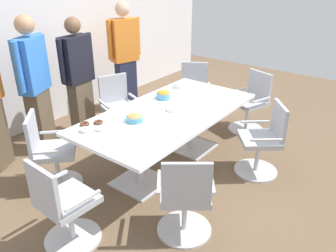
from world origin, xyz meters
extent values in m
cube|color=brown|center=(0.00, 0.00, -0.01)|extent=(10.00, 10.00, 0.01)
cube|color=white|center=(0.00, 2.40, 1.40)|extent=(8.00, 0.10, 2.80)
cube|color=white|center=(0.00, 0.00, 0.73)|extent=(2.40, 1.20, 0.04)
cube|color=silver|center=(-0.55, 0.00, 0.01)|extent=(0.56, 0.56, 0.02)
cylinder|color=silver|center=(-0.55, 0.00, 0.37)|extent=(0.09, 0.09, 0.69)
cube|color=silver|center=(0.55, 0.00, 0.01)|extent=(0.56, 0.56, 0.02)
cylinder|color=silver|center=(0.55, 0.00, 0.37)|extent=(0.09, 0.09, 0.69)
cylinder|color=silver|center=(1.55, -0.36, 0.01)|extent=(0.68, 0.68, 0.02)
cylinder|color=silver|center=(1.55, -0.36, 0.23)|extent=(0.05, 0.05, 0.41)
cube|color=#ADB2BC|center=(1.55, -0.36, 0.46)|extent=(0.58, 0.58, 0.06)
cube|color=#ADB2BC|center=(1.75, -0.42, 0.70)|extent=(0.18, 0.43, 0.42)
cube|color=silver|center=(1.47, -0.59, 0.58)|extent=(0.36, 0.15, 0.02)
cube|color=silver|center=(1.63, -0.12, 0.58)|extent=(0.36, 0.15, 0.02)
cylinder|color=silver|center=(1.41, 0.55, 0.01)|extent=(0.74, 0.74, 0.02)
cylinder|color=silver|center=(1.41, 0.55, 0.23)|extent=(0.05, 0.05, 0.41)
cube|color=#ADB2BC|center=(1.41, 0.55, 0.46)|extent=(0.63, 0.63, 0.06)
cube|color=#ADB2BC|center=(1.59, 0.66, 0.70)|extent=(0.26, 0.40, 0.42)
cube|color=silver|center=(1.53, 0.34, 0.58)|extent=(0.33, 0.21, 0.02)
cube|color=silver|center=(1.28, 0.76, 0.58)|extent=(0.33, 0.21, 0.02)
cylinder|color=silver|center=(0.20, 1.04, 0.01)|extent=(0.70, 0.70, 0.02)
cylinder|color=silver|center=(0.20, 1.04, 0.23)|extent=(0.05, 0.05, 0.41)
cube|color=#ADB2BC|center=(0.20, 1.04, 0.46)|extent=(0.59, 0.59, 0.06)
cube|color=#ADB2BC|center=(0.27, 1.24, 0.70)|extent=(0.42, 0.19, 0.42)
cube|color=silver|center=(0.43, 0.96, 0.58)|extent=(0.16, 0.35, 0.02)
cube|color=silver|center=(-0.03, 1.13, 0.58)|extent=(0.16, 0.35, 0.02)
cylinder|color=silver|center=(-1.16, 0.75, 0.01)|extent=(0.76, 0.76, 0.02)
cylinder|color=silver|center=(-1.16, 0.75, 0.23)|extent=(0.05, 0.05, 0.41)
cube|color=#ADB2BC|center=(-1.16, 0.75, 0.46)|extent=(0.65, 0.65, 0.06)
cube|color=#ADB2BC|center=(-1.31, 0.89, 0.70)|extent=(0.33, 0.35, 0.42)
cube|color=silver|center=(-0.99, 0.93, 0.58)|extent=(0.29, 0.27, 0.02)
cube|color=silver|center=(-1.32, 0.57, 0.58)|extent=(0.29, 0.27, 0.02)
cylinder|color=silver|center=(-1.64, -0.11, 0.01)|extent=(0.56, 0.56, 0.02)
cylinder|color=silver|center=(-1.64, -0.11, 0.23)|extent=(0.05, 0.05, 0.41)
cube|color=#ADB2BC|center=(-1.64, -0.11, 0.46)|extent=(0.48, 0.48, 0.06)
cube|color=#ADB2BC|center=(-1.85, -0.10, 0.70)|extent=(0.06, 0.44, 0.42)
cube|color=silver|center=(-1.63, 0.14, 0.58)|extent=(0.37, 0.05, 0.02)
cube|color=silver|center=(-1.65, -0.35, 0.58)|extent=(0.37, 0.05, 0.02)
cylinder|color=silver|center=(-0.89, -0.88, 0.01)|extent=(0.76, 0.76, 0.02)
cylinder|color=silver|center=(-0.89, -0.88, 0.23)|extent=(0.05, 0.05, 0.41)
cube|color=#ADB2BC|center=(-0.89, -0.88, 0.46)|extent=(0.65, 0.65, 0.06)
cube|color=#ADB2BC|center=(-1.06, -1.01, 0.70)|extent=(0.30, 0.37, 0.42)
cube|color=silver|center=(-1.04, -0.69, 0.58)|extent=(0.31, 0.25, 0.02)
cube|color=silver|center=(-0.74, -1.08, 0.58)|extent=(0.31, 0.25, 0.02)
cylinder|color=silver|center=(0.53, -0.99, 0.01)|extent=(0.76, 0.76, 0.02)
cylinder|color=silver|center=(0.53, -0.99, 0.23)|extent=(0.05, 0.05, 0.41)
cube|color=#ADB2BC|center=(0.53, -0.99, 0.46)|extent=(0.65, 0.65, 0.06)
cube|color=#ADB2BC|center=(0.66, -1.16, 0.70)|extent=(0.36, 0.31, 0.42)
cube|color=silver|center=(0.34, -1.15, 0.58)|extent=(0.26, 0.30, 0.02)
cube|color=silver|center=(0.72, -0.84, 0.58)|extent=(0.26, 0.30, 0.02)
cube|color=brown|center=(-0.75, 1.61, 0.44)|extent=(0.37, 0.32, 0.88)
cube|color=blue|center=(-0.75, 1.61, 1.23)|extent=(0.49, 0.39, 0.70)
sphere|color=tan|center=(-0.75, 1.61, 1.72)|extent=(0.24, 0.24, 0.24)
cylinder|color=blue|center=(-0.51, 1.72, 1.26)|extent=(0.11, 0.11, 0.63)
cylinder|color=blue|center=(-0.99, 1.49, 1.26)|extent=(0.11, 0.11, 0.63)
cube|color=brown|center=(-0.07, 1.58, 0.41)|extent=(0.33, 0.22, 0.83)
cube|color=black|center=(-0.07, 1.58, 1.16)|extent=(0.45, 0.24, 0.66)
sphere|color=brown|center=(-0.07, 1.58, 1.63)|extent=(0.22, 0.22, 0.22)
cylinder|color=black|center=(0.20, 1.59, 1.19)|extent=(0.08, 0.08, 0.59)
cylinder|color=black|center=(-0.33, 1.57, 1.19)|extent=(0.08, 0.08, 0.59)
cube|color=#232842|center=(1.05, 1.72, 0.44)|extent=(0.36, 0.28, 0.88)
cube|color=orange|center=(1.05, 1.72, 1.22)|extent=(0.48, 0.34, 0.69)
sphere|color=#DBAD89|center=(1.05, 1.72, 1.72)|extent=(0.24, 0.24, 0.24)
cylinder|color=orange|center=(1.30, 1.64, 1.26)|extent=(0.10, 0.10, 0.62)
cylinder|color=orange|center=(0.79, 1.79, 1.26)|extent=(0.10, 0.10, 0.62)
cylinder|color=#4C9EC6|center=(-0.46, 0.13, 0.78)|extent=(0.20, 0.20, 0.06)
ellipsoid|color=tan|center=(-0.46, 0.13, 0.81)|extent=(0.18, 0.18, 0.05)
cylinder|color=#4C9EC6|center=(0.31, 0.31, 0.79)|extent=(0.19, 0.19, 0.08)
ellipsoid|color=orange|center=(0.31, 0.31, 0.83)|extent=(0.17, 0.17, 0.07)
cylinder|color=white|center=(-0.88, 0.37, 0.76)|extent=(0.32, 0.32, 0.01)
torus|color=brown|center=(-0.77, 0.40, 0.78)|extent=(0.11, 0.11, 0.03)
torus|color=brown|center=(-0.90, 0.48, 0.78)|extent=(0.11, 0.11, 0.03)
torus|color=white|center=(-0.99, 0.38, 0.78)|extent=(0.11, 0.11, 0.03)
torus|color=white|center=(-0.88, 0.26, 0.78)|extent=(0.11, 0.11, 0.03)
cylinder|color=white|center=(0.06, -0.03, 0.75)|extent=(0.19, 0.19, 0.01)
cylinder|color=silver|center=(0.06, -0.03, 0.76)|extent=(0.19, 0.19, 0.01)
cylinder|color=white|center=(0.06, -0.03, 0.77)|extent=(0.19, 0.19, 0.01)
cylinder|color=silver|center=(0.06, -0.03, 0.77)|extent=(0.19, 0.19, 0.01)
cylinder|color=white|center=(0.06, -0.03, 0.78)|extent=(0.19, 0.19, 0.01)
cube|color=white|center=(0.79, 0.39, 0.79)|extent=(0.14, 0.14, 0.07)
camera|label=1|loc=(-3.10, -2.38, 2.43)|focal=37.09mm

